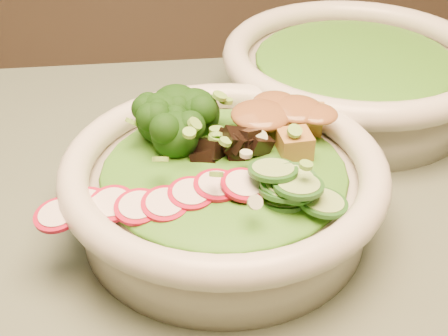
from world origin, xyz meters
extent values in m
cylinder|color=beige|center=(-0.20, 0.09, 0.77)|extent=(0.22, 0.22, 0.05)
torus|color=beige|center=(-0.20, 0.09, 0.81)|extent=(0.25, 0.25, 0.02)
cylinder|color=beige|center=(-0.04, 0.26, 0.78)|extent=(0.24, 0.24, 0.05)
torus|color=beige|center=(-0.04, 0.26, 0.81)|extent=(0.27, 0.27, 0.03)
ellipsoid|color=#2D5F14|center=(-0.20, 0.09, 0.81)|extent=(0.19, 0.19, 0.02)
ellipsoid|color=#2D5F14|center=(-0.04, 0.26, 0.81)|extent=(0.18, 0.18, 0.02)
ellipsoid|color=brown|center=(-0.15, 0.12, 0.83)|extent=(0.06, 0.05, 0.01)
camera|label=1|loc=(-0.24, -0.30, 1.07)|focal=50.00mm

